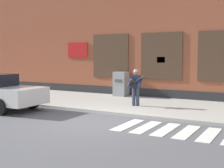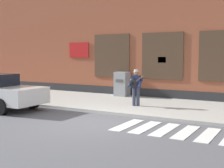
# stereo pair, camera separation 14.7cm
# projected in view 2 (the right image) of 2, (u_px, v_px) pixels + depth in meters

# --- Properties ---
(ground_plane) EXTENTS (160.00, 160.00, 0.00)m
(ground_plane) POSITION_uv_depth(u_px,v_px,m) (95.00, 123.00, 10.87)
(ground_plane) COLOR #56565B
(sidewalk) EXTENTS (28.00, 4.96, 0.12)m
(sidewalk) POSITION_uv_depth(u_px,v_px,m) (142.00, 105.00, 14.34)
(sidewalk) COLOR #ADAAA3
(sidewalk) RESTS_ON ground
(building_backdrop) EXTENTS (28.00, 4.06, 8.89)m
(building_backdrop) POSITION_uv_depth(u_px,v_px,m) (175.00, 18.00, 17.80)
(building_backdrop) COLOR brown
(building_backdrop) RESTS_ON ground
(crosswalk) EXTENTS (5.78, 1.90, 0.01)m
(crosswalk) POSITION_uv_depth(u_px,v_px,m) (208.00, 135.00, 9.20)
(crosswalk) COLOR silver
(crosswalk) RESTS_ON ground
(busker) EXTENTS (0.75, 0.58, 1.62)m
(busker) POSITION_uv_depth(u_px,v_px,m) (136.00, 85.00, 13.71)
(busker) COLOR #33384C
(busker) RESTS_ON sidewalk
(utility_box) EXTENTS (0.72, 0.67, 1.32)m
(utility_box) POSITION_uv_depth(u_px,v_px,m) (122.00, 84.00, 17.08)
(utility_box) COLOR gray
(utility_box) RESTS_ON sidewalk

